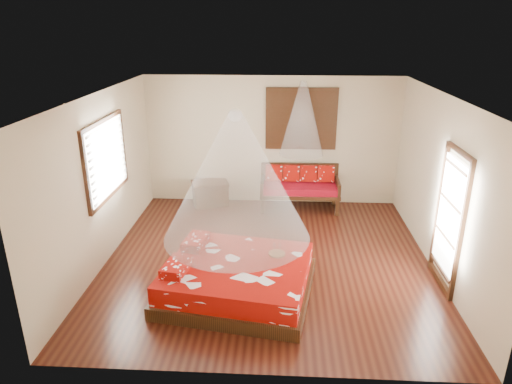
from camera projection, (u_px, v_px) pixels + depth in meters
The scene contains 10 objects.
room at pixel (268, 183), 7.38m from camera, with size 5.54×5.54×2.84m.
bed at pixel (237, 278), 6.82m from camera, with size 2.41×2.25×0.64m.
daybed at pixel (300, 185), 9.88m from camera, with size 1.69×0.75×0.94m.
storage_chest at pixel (210, 193), 10.13m from camera, with size 0.91×0.78×0.53m.
shutter_panel at pixel (301, 119), 9.71m from camera, with size 1.52×0.06×1.32m.
window_left at pixel (107, 159), 7.60m from camera, with size 0.10×1.74×1.34m.
glazed_door at pixel (449, 220), 6.79m from camera, with size 0.08×1.02×2.16m.
wine_tray at pixel (277, 251), 6.96m from camera, with size 0.26×0.26×0.21m.
mosquito_net_main at pixel (236, 177), 6.25m from camera, with size 2.09×2.09×1.80m, color white.
mosquito_net_daybed at pixel (302, 119), 9.24m from camera, with size 0.91×0.91×1.50m, color white.
Camera 1 is at (0.19, -6.96, 3.85)m, focal length 32.00 mm.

